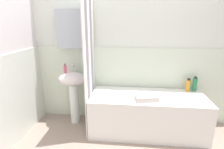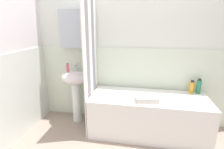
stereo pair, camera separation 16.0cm
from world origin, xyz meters
name	(u,v)px [view 2 (the right image)]	position (x,y,z in m)	size (l,w,h in m)	color
wall_back_tiled	(133,52)	(-0.06, 1.26, 1.14)	(3.60, 0.18, 2.40)	silver
sink	(76,85)	(-0.92, 1.03, 0.62)	(0.44, 0.34, 0.85)	white
faucet	(76,66)	(-0.92, 1.11, 0.91)	(0.03, 0.12, 0.12)	silver
soap_dispenser	(68,68)	(-1.01, 1.01, 0.91)	(0.04, 0.04, 0.14)	#CF4B69
bathtub	(148,115)	(0.21, 0.90, 0.29)	(1.63, 0.64, 0.57)	white
shower_curtain	(91,65)	(-0.61, 0.90, 1.00)	(0.01, 0.64, 2.00)	white
body_wash_bottle	(199,86)	(0.93, 1.15, 0.68)	(0.06, 0.06, 0.22)	#247D53
shampoo_bottle	(192,87)	(0.83, 1.14, 0.66)	(0.06, 0.06, 0.20)	gold
towel_folded	(147,99)	(0.18, 0.75, 0.61)	(0.29, 0.18, 0.07)	silver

